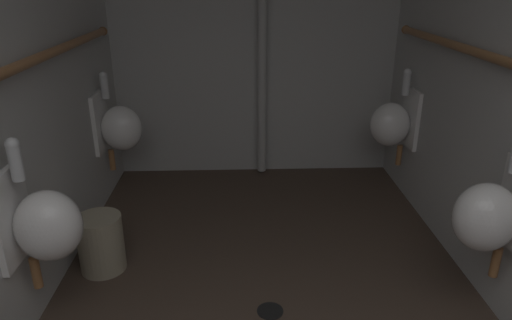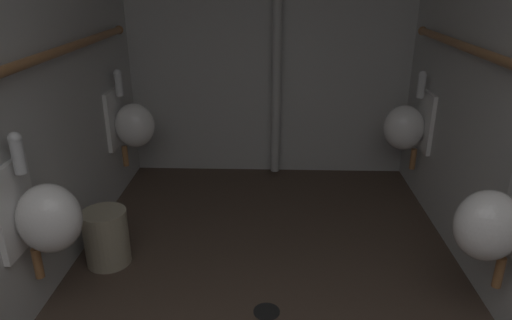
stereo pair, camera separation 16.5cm
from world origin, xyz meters
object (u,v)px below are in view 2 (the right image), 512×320
urinal_right_far (407,126)px  floor_drain (267,311)px  urinal_left_mid (44,216)px  urinal_right_mid (493,224)px  standpipe_back_wall (277,15)px  urinal_left_far (132,124)px  waste_bin (107,237)px

urinal_right_far → floor_drain: bearing=-126.5°
urinal_left_mid → urinal_right_mid: size_ratio=1.00×
urinal_left_mid → standpipe_back_wall: bearing=60.7°
urinal_left_far → standpipe_back_wall: (1.09, 0.49, 0.76)m
urinal_left_mid → urinal_right_mid: 2.07m
standpipe_back_wall → urinal_right_far: bearing=-25.9°
standpipe_back_wall → waste_bin: (-1.02, -1.42, -1.18)m
urinal_left_far → waste_bin: size_ratio=2.18×
urinal_right_far → urinal_left_mid: bearing=-144.6°
urinal_right_far → waste_bin: bearing=-154.5°
urinal_left_mid → waste_bin: bearing=82.3°
standpipe_back_wall → floor_drain: (-0.05, -1.85, -1.35)m
urinal_left_far → urinal_right_mid: size_ratio=1.00×
urinal_right_mid → urinal_left_far: bearing=144.9°
urinal_right_far → standpipe_back_wall: (-0.97, 0.47, 0.76)m
standpipe_back_wall → waste_bin: standpipe_back_wall is taller
urinal_right_mid → standpipe_back_wall: 2.30m
urinal_left_mid → waste_bin: size_ratio=2.18×
urinal_right_mid → standpipe_back_wall: size_ratio=0.28×
urinal_right_far → waste_bin: 2.25m
urinal_left_far → urinal_right_mid: bearing=-35.1°
urinal_right_mid → urinal_left_mid: bearing=-180.0°
floor_drain → urinal_right_far: bearing=53.5°
urinal_left_mid → urinal_right_far: 2.54m
urinal_right_mid → urinal_right_far: size_ratio=1.00×
floor_drain → waste_bin: (-0.97, 0.43, 0.17)m
urinal_right_mid → urinal_right_far: same height
urinal_left_mid → standpipe_back_wall: standpipe_back_wall is taller
standpipe_back_wall → waste_bin: bearing=-125.7°
floor_drain → urinal_right_mid: bearing=-4.9°
urinal_left_mid → urinal_right_far: size_ratio=1.00×
waste_bin → urinal_left_far: bearing=94.2°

